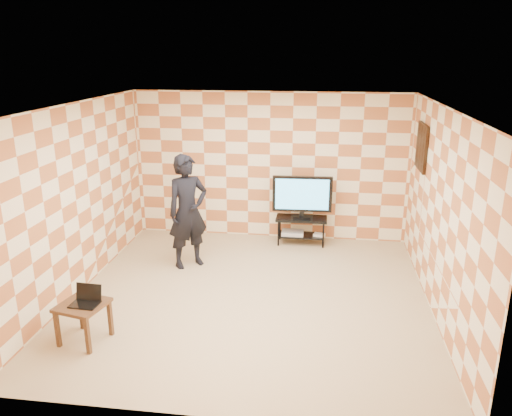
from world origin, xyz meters
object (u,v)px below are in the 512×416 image
object	(u,v)px
person	(188,212)
tv_stand	(301,225)
side_table	(83,310)
tv	(302,195)

from	to	relation	value
person	tv_stand	bearing A→B (deg)	-5.31
tv_stand	person	world-z (taller)	person
side_table	tv	bearing A→B (deg)	55.45
tv_stand	tv	bearing A→B (deg)	-92.44
side_table	person	world-z (taller)	person
tv	person	size ratio (longest dim) A/B	0.57
tv	tv_stand	bearing A→B (deg)	87.56
tv	side_table	size ratio (longest dim) A/B	1.71
tv_stand	side_table	distance (m)	4.32
tv_stand	tv	size ratio (longest dim) A/B	0.86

